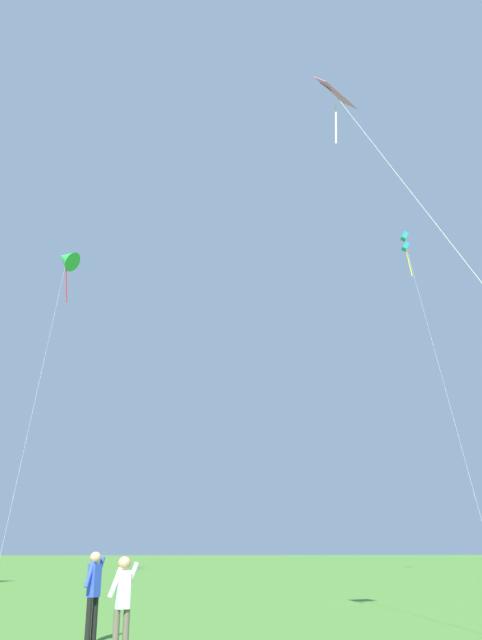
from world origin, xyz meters
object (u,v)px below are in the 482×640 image
(kite_pink_low, at_px, (348,113))
(person_in_blue_jacket, at_px, (123,598))
(kite_teal_box, at_px, (406,244))
(kite_green_small, at_px, (67,259))
(person_near_tree, at_px, (94,587))

(kite_pink_low, xyz_separation_m, person_in_blue_jacket, (-4.43, -0.96, -10.12))
(kite_pink_low, distance_m, kite_teal_box, 37.52)
(kite_green_small, distance_m, person_in_blue_jacket, 41.09)
(kite_teal_box, height_order, person_in_blue_jacket, kite_teal_box)
(kite_teal_box, bearing_deg, person_in_blue_jacket, -119.17)
(person_near_tree, height_order, person_in_blue_jacket, person_near_tree)
(kite_pink_low, bearing_deg, person_in_blue_jacket, -167.79)
(kite_green_small, height_order, person_in_blue_jacket, kite_green_small)
(kite_green_small, bearing_deg, kite_teal_box, -3.08)
(kite_pink_low, xyz_separation_m, kite_teal_box, (14.14, 32.31, 12.80))
(kite_teal_box, distance_m, person_near_tree, 43.03)
(person_in_blue_jacket, bearing_deg, kite_pink_low, 12.21)
(kite_teal_box, bearing_deg, person_near_tree, -121.85)
(person_near_tree, bearing_deg, kite_pink_low, -14.97)
(kite_pink_low, relative_size, person_near_tree, 7.66)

